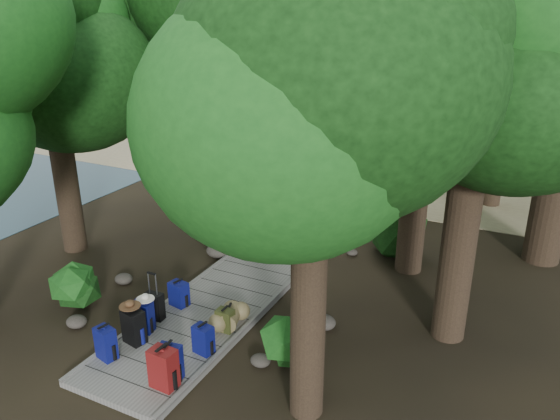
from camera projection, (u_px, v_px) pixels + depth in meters
The scene contains 47 objects.
ground at pixel (258, 273), 12.78m from camera, with size 120.00×120.00×0.00m, color black.
sand_beach at pixel (418, 132), 26.10m from camera, with size 40.00×22.00×0.02m, color tan.
water_bay at pixel (71, 72), 46.92m from camera, with size 50.00×60.00×0.02m, color #25414D.
distant_hill at pixel (164, 48), 69.41m from camera, with size 32.00×16.00×12.00m, color black.
boardwalk at pixel (277, 254), 13.59m from camera, with size 2.00×12.00×0.12m, color gray.
backpack_left_a at pixel (106, 342), 9.45m from camera, with size 0.35×0.25×0.66m, color navy, non-canonical shape.
backpack_left_b at pixel (134, 325), 9.88m from camera, with size 0.39×0.28×0.72m, color black, non-canonical shape.
backpack_left_c at pixel (143, 315), 10.22m from camera, with size 0.37×0.26×0.68m, color navy, non-canonical shape.
backpack_left_d at pixel (179, 293), 11.12m from camera, with size 0.37×0.27×0.56m, color navy, non-canonical shape.
backpack_right_a at pixel (163, 366), 8.74m from camera, with size 0.43×0.30×0.76m, color maroon, non-canonical shape.
backpack_right_b at pixel (169, 361), 8.91m from camera, with size 0.39×0.27×0.70m, color navy, non-canonical shape.
backpack_right_c at pixel (203, 338), 9.62m from camera, with size 0.34×0.24×0.59m, color navy, non-canonical shape.
backpack_right_d at pixel (225, 319), 10.27m from camera, with size 0.32×0.23×0.49m, color #3D4019, non-canonical shape.
duffel_right_khaki at pixel (230, 317), 10.44m from camera, with size 0.38×0.58×0.38m, color olive, non-canonical shape.
suitcase_on_boardwalk at pixel (155, 306), 10.64m from camera, with size 0.36×0.20×0.56m, color black, non-canonical shape.
lone_suitcase_on_sand at pixel (380, 168), 19.32m from camera, with size 0.45×0.26×0.70m, color black, non-canonical shape.
hat_brown at pixel (130, 303), 9.78m from camera, with size 0.39×0.39×0.12m, color #51351E, non-canonical shape.
hat_white at pixel (145, 296), 10.09m from camera, with size 0.34×0.34×0.11m, color silver, non-canonical shape.
kayak at pixel (299, 153), 21.85m from camera, with size 0.72×3.29×0.33m, color #9F110D.
sun_lounger at pixel (490, 166), 19.80m from camera, with size 0.56×1.72×0.56m, color silver, non-canonical shape.
tree_right_a at pixel (311, 184), 7.18m from camera, with size 4.47×4.47×7.45m, color black, non-canonical shape.
tree_right_b at pixel (477, 103), 8.82m from camera, with size 4.96×4.96×8.85m, color black, non-canonical shape.
tree_right_c at pixel (426, 81), 11.35m from camera, with size 5.08×5.08×8.79m, color black, non-canonical shape.
tree_right_e at pixel (509, 75), 15.55m from camera, with size 4.39×4.39×7.90m, color black, non-canonical shape.
tree_left_b at pixel (52, 87), 12.51m from camera, with size 4.55×4.55×8.20m, color black, non-canonical shape.
tree_left_c at pixel (211, 68), 15.73m from camera, with size 4.71×4.71×8.20m, color black, non-canonical shape.
tree_back_a at pixel (385, 34), 24.68m from camera, with size 5.15×5.15×8.91m, color black, non-canonical shape.
tree_back_b at pixel (468, 21), 24.05m from camera, with size 5.64×5.64×10.07m, color black, non-canonical shape.
tree_back_c at pixel (540, 51), 22.21m from camera, with size 4.40×4.40×7.92m, color black, non-canonical shape.
tree_back_d at pixel (303, 36), 25.26m from camera, with size 5.23×5.23×8.71m, color black, non-canonical shape.
palm_right_a at pixel (432, 93), 14.97m from camera, with size 4.19×4.19×7.15m, color #174312, non-canonical shape.
palm_right_b at pixel (547, 36), 18.52m from camera, with size 4.95×4.95×9.57m, color #174312, non-canonical shape.
palm_right_c at pixel (470, 71), 20.43m from camera, with size 4.31×4.31×6.85m, color #174312, non-canonical shape.
palm_left_a at pixel (241, 86), 19.00m from camera, with size 3.95×3.95×6.29m, color #174312, non-canonical shape.
rock_left_a at pixel (77, 322), 10.64m from camera, with size 0.42×0.37×0.23m, color #4C473F, non-canonical shape.
rock_left_b at pixel (124, 279), 12.26m from camera, with size 0.41×0.37×0.23m, color #4C473F, non-canonical shape.
rock_left_c at pixel (218, 251), 13.51m from camera, with size 0.60×0.54×0.33m, color #4C473F, non-canonical shape.
rock_left_d at pixel (234, 212), 16.12m from camera, with size 0.30×0.27×0.16m, color #4C473F, non-canonical shape.
rock_right_a at pixel (260, 360), 9.53m from camera, with size 0.37×0.33×0.20m, color #4C473F, non-canonical shape.
rock_right_b at pixel (323, 322), 10.59m from camera, with size 0.49×0.44×0.27m, color #4C473F, non-canonical shape.
rock_right_c at pixel (352, 252), 13.61m from camera, with size 0.29×0.26×0.16m, color #4C473F, non-canonical shape.
shrub_left_a at pixel (75, 289), 11.12m from camera, with size 1.03×1.03×0.92m, color #195318, non-canonical shape.
shrub_left_b at pixel (212, 226), 14.27m from camera, with size 0.96×0.96×0.87m, color #195318, non-canonical shape.
shrub_left_c at pixel (248, 180), 17.72m from camera, with size 1.07×1.07×0.96m, color #195318, non-canonical shape.
shrub_right_a at pixel (287, 344), 9.33m from camera, with size 1.09×1.09×0.98m, color #195318, non-canonical shape.
shrub_right_b at pixel (397, 231), 13.46m from camera, with size 1.41×1.41×1.27m, color #195318, non-canonical shape.
shrub_right_c at pixel (404, 198), 16.43m from camera, with size 0.85×0.85×0.76m, color #195318, non-canonical shape.
Camera 1 is at (5.54, -9.93, 6.02)m, focal length 35.00 mm.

